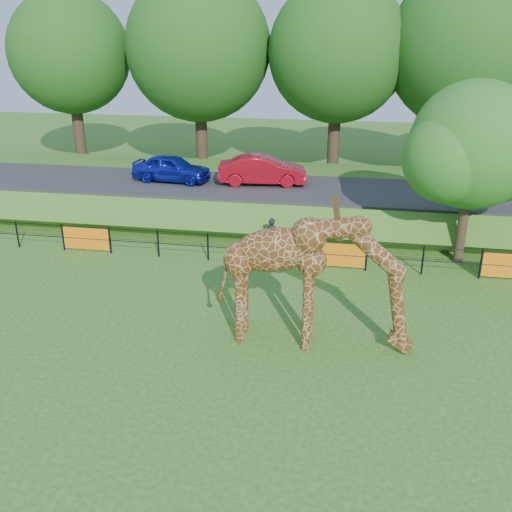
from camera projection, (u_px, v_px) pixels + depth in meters
The scene contains 10 objects.
ground at pixel (205, 382), 14.44m from camera, with size 90.00×90.00×0.00m, color #2C5B16.
giraffe at pixel (315, 281), 15.49m from camera, with size 5.45×1.00×3.90m, color #572D12, non-canonical shape.
perimeter_fence at pixel (259, 250), 21.55m from camera, with size 28.07×0.10×1.10m, color black, non-canonical shape.
embankment at pixel (285, 194), 28.36m from camera, with size 40.00×9.00×1.30m, color #2C5B16.
road at pixel (281, 188), 26.73m from camera, with size 40.00×5.00×0.12m, color #2B2B2D.
car_blue at pixel (172, 168), 27.49m from camera, with size 1.53×3.79×1.29m, color #1620B5.
car_red at pixel (263, 170), 26.95m from camera, with size 1.45×4.15×1.37m, color red.
visitor at pixel (272, 236), 22.47m from camera, with size 0.54×0.35×1.47m, color black.
tree_east at pixel (476, 150), 20.41m from camera, with size 5.40×4.71×6.76m.
bg_tree_line at pixel (336, 51), 31.56m from camera, with size 37.30×8.80×11.82m.
Camera 1 is at (3.42, -11.79, 8.34)m, focal length 40.00 mm.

